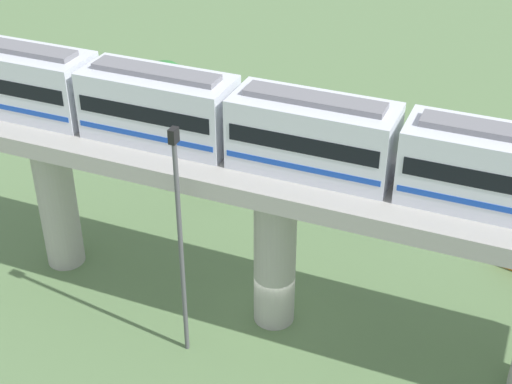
% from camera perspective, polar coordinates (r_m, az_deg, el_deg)
% --- Properties ---
extents(ground_plane, '(120.00, 120.00, 0.00)m').
position_cam_1_polar(ground_plane, '(36.15, 1.36, -9.44)').
color(ground_plane, '#5B7A4C').
extents(viaduct, '(5.20, 35.80, 8.47)m').
position_cam_1_polar(viaduct, '(32.19, 1.51, -0.67)').
color(viaduct, '#A8A59E').
rests_on(viaduct, ground).
extents(train, '(2.64, 27.45, 3.24)m').
position_cam_1_polar(train, '(31.13, -1.77, 5.43)').
color(train, silver).
rests_on(train, viaduct).
extents(parked_car_silver, '(2.41, 4.42, 1.76)m').
position_cam_1_polar(parked_car_silver, '(45.23, -3.78, 1.11)').
color(parked_car_silver, '#B2B5BA').
rests_on(parked_car_silver, ground).
extents(parked_car_blue, '(2.37, 4.41, 1.76)m').
position_cam_1_polar(parked_car_blue, '(44.03, 8.36, -0.13)').
color(parked_car_blue, '#284CB7').
rests_on(parked_car_blue, ground).
extents(tree_near_viaduct, '(3.30, 3.30, 4.80)m').
position_cam_1_polar(tree_near_viaduct, '(46.52, 3.32, 5.42)').
color(tree_near_viaduct, brown).
rests_on(tree_near_viaduct, ground).
extents(tree_far_corner, '(3.06, 3.06, 5.36)m').
position_cam_1_polar(tree_far_corner, '(50.13, -6.88, 8.11)').
color(tree_far_corner, brown).
rests_on(tree_far_corner, ground).
extents(signal_post, '(0.44, 0.28, 11.07)m').
position_cam_1_polar(signal_post, '(30.91, -5.75, -3.48)').
color(signal_post, '#4C4C51').
rests_on(signal_post, ground).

